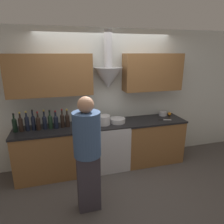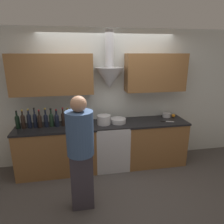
% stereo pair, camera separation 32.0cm
% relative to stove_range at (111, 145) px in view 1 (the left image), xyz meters
% --- Properties ---
extents(ground_plane, '(12.00, 12.00, 0.00)m').
position_rel_stove_range_xyz_m(ground_plane, '(0.00, -0.34, -0.45)').
color(ground_plane, '#4C4744').
extents(wall_back, '(8.40, 0.52, 2.60)m').
position_rel_stove_range_xyz_m(wall_back, '(-0.05, 0.27, 1.02)').
color(wall_back, silver).
rests_on(wall_back, ground_plane).
extents(counter_left, '(1.43, 0.62, 0.89)m').
position_rel_stove_range_xyz_m(counter_left, '(-1.01, -0.00, -0.00)').
color(counter_left, brown).
rests_on(counter_left, ground_plane).
extents(counter_right, '(1.17, 0.62, 0.89)m').
position_rel_stove_range_xyz_m(counter_right, '(0.88, -0.00, -0.00)').
color(counter_right, brown).
rests_on(counter_right, ground_plane).
extents(stove_range, '(0.62, 0.60, 0.89)m').
position_rel_stove_range_xyz_m(stove_range, '(0.00, 0.00, 0.00)').
color(stove_range, silver).
rests_on(stove_range, ground_plane).
extents(wine_bottle_0, '(0.08, 0.08, 0.32)m').
position_rel_stove_range_xyz_m(wine_bottle_0, '(-1.64, 0.02, 0.58)').
color(wine_bottle_0, black).
rests_on(wine_bottle_0, counter_left).
extents(wine_bottle_1, '(0.07, 0.07, 0.34)m').
position_rel_stove_range_xyz_m(wine_bottle_1, '(-1.55, 0.01, 0.58)').
color(wine_bottle_1, black).
rests_on(wine_bottle_1, counter_left).
extents(wine_bottle_2, '(0.07, 0.07, 0.34)m').
position_rel_stove_range_xyz_m(wine_bottle_2, '(-1.45, 0.03, 0.58)').
color(wine_bottle_2, black).
rests_on(wine_bottle_2, counter_left).
extents(wine_bottle_3, '(0.07, 0.07, 0.36)m').
position_rel_stove_range_xyz_m(wine_bottle_3, '(-1.35, 0.03, 0.58)').
color(wine_bottle_3, black).
rests_on(wine_bottle_3, counter_left).
extents(wine_bottle_4, '(0.07, 0.07, 0.32)m').
position_rel_stove_range_xyz_m(wine_bottle_4, '(-1.27, 0.01, 0.57)').
color(wine_bottle_4, black).
rests_on(wine_bottle_4, counter_left).
extents(wine_bottle_5, '(0.07, 0.07, 0.34)m').
position_rel_stove_range_xyz_m(wine_bottle_5, '(-1.17, 0.03, 0.57)').
color(wine_bottle_5, black).
rests_on(wine_bottle_5, counter_left).
extents(wine_bottle_6, '(0.08, 0.08, 0.33)m').
position_rel_stove_range_xyz_m(wine_bottle_6, '(-1.08, 0.03, 0.58)').
color(wine_bottle_6, black).
rests_on(wine_bottle_6, counter_left).
extents(wine_bottle_7, '(0.08, 0.08, 0.32)m').
position_rel_stove_range_xyz_m(wine_bottle_7, '(-0.98, 0.01, 0.57)').
color(wine_bottle_7, black).
rests_on(wine_bottle_7, counter_left).
extents(wine_bottle_8, '(0.07, 0.07, 0.34)m').
position_rel_stove_range_xyz_m(wine_bottle_8, '(-0.87, 0.03, 0.58)').
color(wine_bottle_8, black).
rests_on(wine_bottle_8, counter_left).
extents(wine_bottle_9, '(0.08, 0.08, 0.32)m').
position_rel_stove_range_xyz_m(wine_bottle_9, '(-0.79, 0.04, 0.57)').
color(wine_bottle_9, black).
rests_on(wine_bottle_9, counter_left).
extents(stock_pot, '(0.25, 0.25, 0.17)m').
position_rel_stove_range_xyz_m(stock_pot, '(-0.14, -0.02, 0.52)').
color(stock_pot, silver).
rests_on(stock_pot, stove_range).
extents(mixing_bowl, '(0.29, 0.29, 0.08)m').
position_rel_stove_range_xyz_m(mixing_bowl, '(0.14, 0.00, 0.48)').
color(mixing_bowl, silver).
rests_on(mixing_bowl, stove_range).
extents(orange_fruit, '(0.07, 0.07, 0.07)m').
position_rel_stove_range_xyz_m(orange_fruit, '(1.32, 0.13, 0.48)').
color(orange_fruit, orange).
rests_on(orange_fruit, counter_right).
extents(saucepan, '(0.16, 0.16, 0.09)m').
position_rel_stove_range_xyz_m(saucepan, '(1.19, 0.17, 0.48)').
color(saucepan, silver).
rests_on(saucepan, counter_right).
extents(chefs_knife, '(0.25, 0.10, 0.01)m').
position_rel_stove_range_xyz_m(chefs_knife, '(1.08, -0.11, 0.45)').
color(chefs_knife, silver).
rests_on(chefs_knife, counter_right).
extents(person_foreground_left, '(0.36, 0.36, 1.65)m').
position_rel_stove_range_xyz_m(person_foreground_left, '(-0.59, -1.01, 0.46)').
color(person_foreground_left, '#38333D').
rests_on(person_foreground_left, ground_plane).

